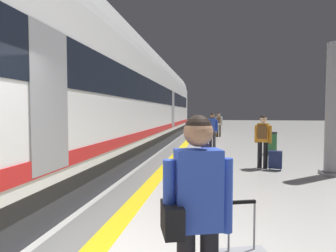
{
  "coord_description": "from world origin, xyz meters",
  "views": [
    {
      "loc": [
        0.88,
        -2.22,
        1.73
      ],
      "look_at": [
        -0.24,
        4.83,
        1.38
      ],
      "focal_mm": 30.23,
      "sensor_mm": 36.0,
      "label": 1
    }
  ],
  "objects_px": {
    "passenger_mid": "(219,122)",
    "duffel_bag_mid": "(214,135)",
    "traveller_foreground": "(196,211)",
    "passenger_far": "(212,128)",
    "duffel_bag_far": "(205,146)",
    "platform_pillar": "(334,112)",
    "high_speed_train": "(101,89)",
    "waste_bin": "(271,143)",
    "suitcase_near": "(275,160)",
    "passenger_near": "(263,137)"
  },
  "relations": [
    {
      "from": "traveller_foreground",
      "to": "suitcase_near",
      "type": "bearing_deg",
      "value": 73.52
    },
    {
      "from": "suitcase_near",
      "to": "duffel_bag_mid",
      "type": "distance_m",
      "value": 11.2
    },
    {
      "from": "duffel_bag_far",
      "to": "traveller_foreground",
      "type": "bearing_deg",
      "value": -88.89
    },
    {
      "from": "high_speed_train",
      "to": "waste_bin",
      "type": "bearing_deg",
      "value": 27.61
    },
    {
      "from": "passenger_mid",
      "to": "waste_bin",
      "type": "relative_size",
      "value": 1.87
    },
    {
      "from": "duffel_bag_mid",
      "to": "passenger_far",
      "type": "height_order",
      "value": "passenger_far"
    },
    {
      "from": "passenger_near",
      "to": "platform_pillar",
      "type": "relative_size",
      "value": 0.45
    },
    {
      "from": "traveller_foreground",
      "to": "passenger_far",
      "type": "xyz_separation_m",
      "value": [
        0.11,
        11.37,
        -0.01
      ]
    },
    {
      "from": "waste_bin",
      "to": "duffel_bag_far",
      "type": "bearing_deg",
      "value": 159.62
    },
    {
      "from": "high_speed_train",
      "to": "traveller_foreground",
      "type": "relative_size",
      "value": 20.58
    },
    {
      "from": "suitcase_near",
      "to": "traveller_foreground",
      "type": "bearing_deg",
      "value": -106.48
    },
    {
      "from": "suitcase_near",
      "to": "duffel_bag_far",
      "type": "relative_size",
      "value": 1.31
    },
    {
      "from": "platform_pillar",
      "to": "waste_bin",
      "type": "distance_m",
      "value": 4.17
    },
    {
      "from": "traveller_foreground",
      "to": "duffel_bag_mid",
      "type": "distance_m",
      "value": 17.73
    },
    {
      "from": "suitcase_near",
      "to": "duffel_bag_mid",
      "type": "xyz_separation_m",
      "value": [
        -1.75,
        11.06,
        -0.16
      ]
    },
    {
      "from": "high_speed_train",
      "to": "passenger_mid",
      "type": "distance_m",
      "value": 11.9
    },
    {
      "from": "high_speed_train",
      "to": "suitcase_near",
      "type": "xyz_separation_m",
      "value": [
        5.53,
        -0.25,
        -2.19
      ]
    },
    {
      "from": "passenger_near",
      "to": "passenger_far",
      "type": "xyz_separation_m",
      "value": [
        -1.53,
        4.48,
        0.01
      ]
    },
    {
      "from": "passenger_mid",
      "to": "duffel_bag_mid",
      "type": "xyz_separation_m",
      "value": [
        -0.32,
        -0.27,
        -0.86
      ]
    },
    {
      "from": "passenger_near",
      "to": "passenger_far",
      "type": "bearing_deg",
      "value": 108.89
    },
    {
      "from": "passenger_mid",
      "to": "passenger_far",
      "type": "distance_m",
      "value": 6.62
    },
    {
      "from": "passenger_far",
      "to": "waste_bin",
      "type": "relative_size",
      "value": 1.86
    },
    {
      "from": "passenger_mid",
      "to": "duffel_bag_mid",
      "type": "distance_m",
      "value": 0.95
    },
    {
      "from": "duffel_bag_mid",
      "to": "traveller_foreground",
      "type": "bearing_deg",
      "value": -90.69
    },
    {
      "from": "duffel_bag_mid",
      "to": "waste_bin",
      "type": "distance_m",
      "value": 7.98
    },
    {
      "from": "duffel_bag_far",
      "to": "waste_bin",
      "type": "height_order",
      "value": "waste_bin"
    },
    {
      "from": "suitcase_near",
      "to": "passenger_far",
      "type": "xyz_separation_m",
      "value": [
        -1.86,
        4.73,
        0.67
      ]
    },
    {
      "from": "suitcase_near",
      "to": "platform_pillar",
      "type": "relative_size",
      "value": 0.16
    },
    {
      "from": "passenger_near",
      "to": "traveller_foreground",
      "type": "bearing_deg",
      "value": -103.38
    },
    {
      "from": "passenger_mid",
      "to": "duffel_bag_mid",
      "type": "height_order",
      "value": "passenger_mid"
    },
    {
      "from": "duffel_bag_mid",
      "to": "platform_pillar",
      "type": "height_order",
      "value": "platform_pillar"
    },
    {
      "from": "passenger_mid",
      "to": "duffel_bag_far",
      "type": "height_order",
      "value": "passenger_mid"
    },
    {
      "from": "suitcase_near",
      "to": "waste_bin",
      "type": "distance_m",
      "value": 3.48
    },
    {
      "from": "platform_pillar",
      "to": "duffel_bag_mid",
      "type": "bearing_deg",
      "value": 105.38
    },
    {
      "from": "duffel_bag_mid",
      "to": "passenger_mid",
      "type": "bearing_deg",
      "value": 40.05
    },
    {
      "from": "platform_pillar",
      "to": "passenger_near",
      "type": "bearing_deg",
      "value": 158.46
    },
    {
      "from": "passenger_near",
      "to": "duffel_bag_far",
      "type": "relative_size",
      "value": 3.72
    },
    {
      "from": "duffel_bag_far",
      "to": "platform_pillar",
      "type": "height_order",
      "value": "platform_pillar"
    },
    {
      "from": "duffel_bag_far",
      "to": "platform_pillar",
      "type": "relative_size",
      "value": 0.12
    },
    {
      "from": "duffel_bag_mid",
      "to": "suitcase_near",
      "type": "bearing_deg",
      "value": -81.0
    },
    {
      "from": "platform_pillar",
      "to": "suitcase_near",
      "type": "bearing_deg",
      "value": 162.54
    },
    {
      "from": "passenger_far",
      "to": "duffel_bag_far",
      "type": "height_order",
      "value": "passenger_far"
    },
    {
      "from": "suitcase_near",
      "to": "passenger_mid",
      "type": "xyz_separation_m",
      "value": [
        -1.44,
        11.33,
        0.7
      ]
    },
    {
      "from": "high_speed_train",
      "to": "waste_bin",
      "type": "distance_m",
      "value": 7.16
    },
    {
      "from": "traveller_foreground",
      "to": "passenger_far",
      "type": "bearing_deg",
      "value": 89.47
    },
    {
      "from": "passenger_mid",
      "to": "suitcase_near",
      "type": "bearing_deg",
      "value": -82.77
    },
    {
      "from": "passenger_near",
      "to": "suitcase_near",
      "type": "distance_m",
      "value": 0.77
    },
    {
      "from": "high_speed_train",
      "to": "platform_pillar",
      "type": "distance_m",
      "value": 7.02
    },
    {
      "from": "duffel_bag_far",
      "to": "waste_bin",
      "type": "relative_size",
      "value": 0.48
    },
    {
      "from": "traveller_foreground",
      "to": "waste_bin",
      "type": "distance_m",
      "value": 10.41
    }
  ]
}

